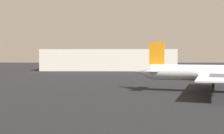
{
  "coord_description": "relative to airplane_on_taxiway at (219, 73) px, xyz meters",
  "views": [
    {
      "loc": [
        2.24,
        -13.28,
        6.96
      ],
      "look_at": [
        0.79,
        52.49,
        4.49
      ],
      "focal_mm": 46.2,
      "sensor_mm": 36.0,
      "label": 1
    }
  ],
  "objects": [
    {
      "name": "terminal_building",
      "position": [
        -23.75,
        88.26,
        1.39
      ],
      "size": [
        64.09,
        19.99,
        10.24
      ],
      "primitive_type": "cube",
      "color": "beige",
      "rests_on": "ground_plane"
    },
    {
      "name": "airplane_on_taxiway",
      "position": [
        0.0,
        0.0,
        0.0
      ],
      "size": [
        32.26,
        30.21,
        9.81
      ],
      "rotation": [
        0.0,
        0.0,
        -0.31
      ],
      "color": "silver",
      "rests_on": "ground_plane"
    }
  ]
}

